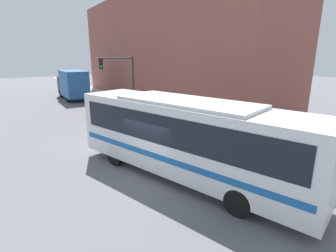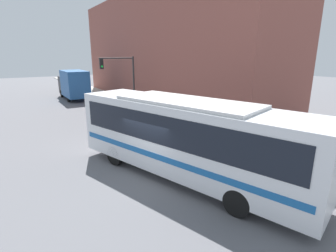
{
  "view_description": "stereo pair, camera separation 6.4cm",
  "coord_description": "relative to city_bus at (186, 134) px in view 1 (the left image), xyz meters",
  "views": [
    {
      "loc": [
        -5.15,
        -9.13,
        5.18
      ],
      "look_at": [
        2.01,
        2.29,
        1.48
      ],
      "focal_mm": 28.0,
      "sensor_mm": 36.0,
      "label": 1
    },
    {
      "loc": [
        -5.1,
        -9.17,
        5.18
      ],
      "look_at": [
        2.01,
        2.29,
        1.48
      ],
      "focal_mm": 28.0,
      "sensor_mm": 36.0,
      "label": 2
    }
  ],
  "objects": [
    {
      "name": "delivery_truck",
      "position": [
        0.75,
        23.67,
        -0.15
      ],
      "size": [
        2.33,
        6.65,
        3.37
      ],
      "color": "#265999",
      "rests_on": "ground_plane"
    },
    {
      "name": "sidewalk",
      "position": [
        4.7,
        20.71,
        -1.89
      ],
      "size": [
        2.41,
        70.0,
        0.13
      ],
      "color": "#B7B2A8",
      "rests_on": "ground_plane"
    },
    {
      "name": "parking_meter",
      "position": [
        4.09,
        9.09,
        -0.91
      ],
      "size": [
        0.14,
        0.14,
        1.37
      ],
      "color": "#2D2D2D",
      "rests_on": "sidewalk"
    },
    {
      "name": "fire_hydrant",
      "position": [
        4.09,
        2.71,
        -1.47
      ],
      "size": [
        0.22,
        0.29,
        0.73
      ],
      "color": "#999999",
      "rests_on": "sidewalk"
    },
    {
      "name": "city_bus",
      "position": [
        0.0,
        0.0,
        0.0
      ],
      "size": [
        5.6,
        11.18,
        3.41
      ],
      "rotation": [
        0.0,
        0.0,
        0.3
      ],
      "color": "silver",
      "rests_on": "ground_plane"
    },
    {
      "name": "traffic_light_pole",
      "position": [
        3.07,
        14.34,
        1.53
      ],
      "size": [
        3.28,
        0.35,
        4.86
      ],
      "color": "#2D2D2D",
      "rests_on": "sidewalk"
    },
    {
      "name": "building_facade",
      "position": [
        8.9,
        17.58,
        3.81
      ],
      "size": [
        6.0,
        31.74,
        11.53
      ],
      "color": "brown",
      "rests_on": "ground_plane"
    },
    {
      "name": "ground_plane",
      "position": [
        -1.01,
        0.71,
        -1.96
      ],
      "size": [
        120.0,
        120.0,
        0.0
      ],
      "primitive_type": "plane",
      "color": "slate"
    },
    {
      "name": "pedestrian_near_corner",
      "position": [
        4.66,
        9.61,
        -0.97
      ],
      "size": [
        0.34,
        0.34,
        1.7
      ],
      "color": "#23283D",
      "rests_on": "sidewalk"
    }
  ]
}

